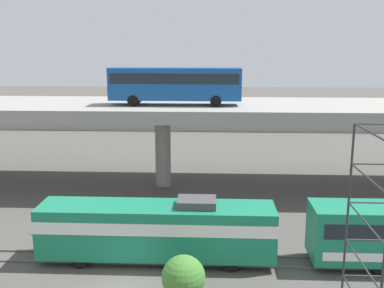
% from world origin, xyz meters
% --- Properties ---
extents(rail_strip_near, '(110.00, 0.12, 0.12)m').
position_xyz_m(rail_strip_near, '(0.00, 3.27, 0.06)').
color(rail_strip_near, '#59544C').
rests_on(rail_strip_near, ground_plane).
extents(rail_strip_far, '(110.00, 0.12, 0.12)m').
position_xyz_m(rail_strip_far, '(0.00, 4.73, 0.06)').
color(rail_strip_far, '#59544C').
rests_on(rail_strip_far, ground_plane).
extents(train_locomotive, '(15.82, 3.04, 4.18)m').
position_xyz_m(train_locomotive, '(0.62, 4.00, 2.19)').
color(train_locomotive, '#197A56').
rests_on(train_locomotive, ground_plane).
extents(highway_overpass, '(96.00, 11.30, 8.11)m').
position_xyz_m(highway_overpass, '(0.00, 20.00, 7.39)').
color(highway_overpass, gray).
rests_on(highway_overpass, ground_plane).
extents(transit_bus_on_overpass, '(12.00, 2.68, 3.40)m').
position_xyz_m(transit_bus_on_overpass, '(1.36, 18.81, 10.17)').
color(transit_bus_on_overpass, '#14478C').
rests_on(transit_bus_on_overpass, highway_overpass).
extents(pier_parking_lot, '(64.64, 12.96, 1.75)m').
position_xyz_m(pier_parking_lot, '(0.00, 55.00, 0.88)').
color(pier_parking_lot, gray).
rests_on(pier_parking_lot, ground_plane).
extents(parked_car_0, '(4.59, 1.94, 1.50)m').
position_xyz_m(parked_car_0, '(-3.50, 55.98, 2.52)').
color(parked_car_0, black).
rests_on(parked_car_0, pier_parking_lot).
extents(parked_car_1, '(4.53, 1.86, 1.50)m').
position_xyz_m(parked_car_1, '(2.58, 56.94, 2.52)').
color(parked_car_1, navy).
rests_on(parked_car_1, pier_parking_lot).
extents(parked_car_2, '(4.02, 2.00, 1.50)m').
position_xyz_m(parked_car_2, '(12.78, 58.11, 2.52)').
color(parked_car_2, navy).
rests_on(parked_car_2, pier_parking_lot).
extents(parked_car_3, '(4.22, 1.85, 1.50)m').
position_xyz_m(parked_car_3, '(1.95, 54.83, 2.52)').
color(parked_car_3, silver).
rests_on(parked_car_3, pier_parking_lot).
extents(parked_car_4, '(4.11, 1.85, 1.50)m').
position_xyz_m(parked_car_4, '(-23.16, 54.96, 2.52)').
color(parked_car_4, black).
rests_on(parked_car_4, pier_parking_lot).
extents(parked_car_5, '(4.43, 2.00, 1.50)m').
position_xyz_m(parked_car_5, '(-26.96, 52.71, 2.52)').
color(parked_car_5, maroon).
rests_on(parked_car_5, pier_parking_lot).
extents(parked_car_6, '(4.28, 1.89, 1.50)m').
position_xyz_m(parked_car_6, '(12.55, 53.19, 2.52)').
color(parked_car_6, silver).
rests_on(parked_car_6, pier_parking_lot).
extents(harbor_water, '(140.00, 36.00, 0.01)m').
position_xyz_m(harbor_water, '(0.00, 78.00, 0.00)').
color(harbor_water, '#385B7A').
rests_on(harbor_water, ground_plane).
extents(shrub_right, '(2.39, 2.39, 2.39)m').
position_xyz_m(shrub_right, '(3.34, -0.31, 1.20)').
color(shrub_right, '#3F7E2F').
rests_on(shrub_right, ground_plane).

